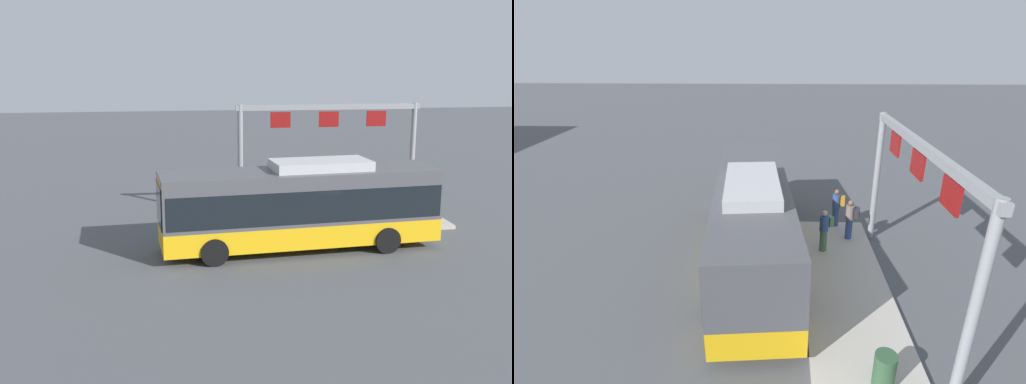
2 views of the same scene
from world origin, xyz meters
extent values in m
plane|color=#4C4F54|center=(0.00, 0.00, 0.00)|extent=(120.00, 120.00, 0.00)
cube|color=#B2ADA3|center=(-2.24, -3.19, 0.08)|extent=(10.00, 2.80, 0.16)
cube|color=#EAAD14|center=(0.00, 0.00, 0.77)|extent=(10.79, 3.41, 0.85)
cube|color=#4C4C51|center=(0.00, 0.00, 2.15)|extent=(10.79, 3.41, 1.90)
cube|color=black|center=(0.00, 0.00, 1.95)|extent=(10.58, 3.44, 1.20)
cube|color=black|center=(5.30, 0.46, 2.05)|extent=(0.22, 2.12, 1.50)
cube|color=#B7B7BC|center=(-0.79, -0.07, 3.28)|extent=(3.85, 2.07, 0.36)
cube|color=orange|center=(5.24, 0.46, 2.90)|extent=(0.27, 1.75, 0.28)
cylinder|color=black|center=(3.39, 1.50, 0.50)|extent=(1.02, 0.39, 1.00)
cylinder|color=black|center=(3.60, -0.89, 0.50)|extent=(1.02, 0.39, 1.00)
cylinder|color=black|center=(-3.20, 0.93, 0.50)|extent=(1.02, 0.39, 1.00)
cylinder|color=black|center=(-2.99, -1.47, 0.50)|extent=(1.02, 0.39, 1.00)
cylinder|color=#334C8C|center=(2.46, -3.39, 0.58)|extent=(0.32, 0.32, 0.85)
cylinder|color=#334C8C|center=(2.46, -3.39, 1.31)|extent=(0.39, 0.39, 0.60)
sphere|color=brown|center=(2.46, -3.39, 1.72)|extent=(0.22, 0.22, 0.22)
cube|color=#BF7F1E|center=(2.41, -3.65, 1.34)|extent=(0.31, 0.23, 0.40)
cylinder|color=#334C8C|center=(1.33, -3.78, 0.58)|extent=(0.35, 0.35, 0.85)
cylinder|color=slate|center=(1.33, -3.78, 1.31)|extent=(0.43, 0.43, 0.60)
sphere|color=brown|center=(1.33, -3.78, 1.72)|extent=(0.22, 0.22, 0.22)
cube|color=#26262D|center=(1.24, -4.03, 1.34)|extent=(0.32, 0.26, 0.40)
cylinder|color=#476B4C|center=(0.34, -2.65, 0.58)|extent=(0.38, 0.38, 0.85)
cylinder|color=#334C8C|center=(0.34, -2.65, 1.31)|extent=(0.47, 0.47, 0.60)
sphere|color=tan|center=(0.34, -2.65, 1.72)|extent=(0.22, 0.22, 0.22)
cube|color=#4C8447|center=(0.47, -2.87, 1.34)|extent=(0.33, 0.30, 0.40)
cylinder|color=gray|center=(-6.32, -4.78, 2.60)|extent=(0.24, 0.24, 5.20)
cylinder|color=gray|center=(1.73, -4.78, 2.60)|extent=(0.24, 0.24, 5.20)
cube|color=gray|center=(-2.30, -4.78, 5.05)|extent=(8.45, 0.20, 0.24)
cube|color=maroon|center=(-4.51, -4.78, 4.50)|extent=(0.90, 0.08, 0.70)
cube|color=maroon|center=(-2.30, -4.78, 4.50)|extent=(0.90, 0.08, 0.70)
cube|color=maroon|center=(-0.08, -4.78, 4.50)|extent=(0.90, 0.08, 0.70)
cylinder|color=#2D5133|center=(-5.75, -3.45, 0.61)|extent=(0.52, 0.52, 0.90)
camera|label=1|loc=(4.86, 22.72, 7.43)|focal=43.93mm
camera|label=2|loc=(-12.31, -0.99, 7.70)|focal=26.40mm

